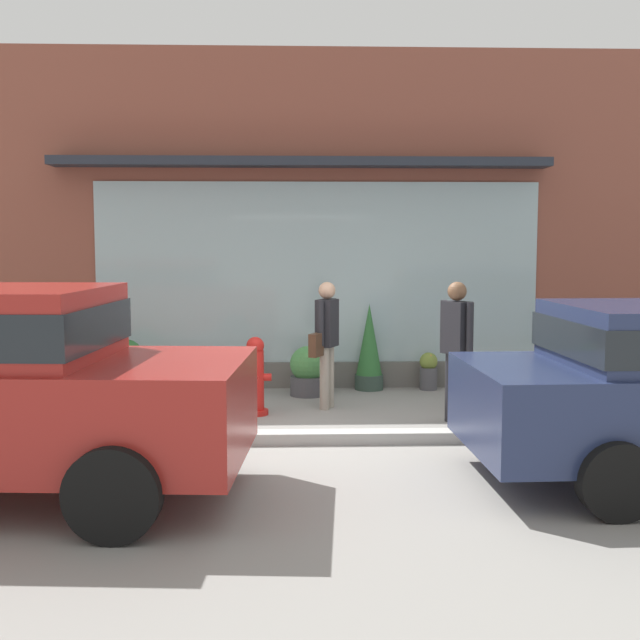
{
  "coord_description": "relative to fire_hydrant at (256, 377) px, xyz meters",
  "views": [
    {
      "loc": [
        -0.14,
        -8.2,
        2.06
      ],
      "look_at": [
        0.19,
        1.2,
        1.14
      ],
      "focal_mm": 44.55,
      "sensor_mm": 36.0,
      "label": 1
    }
  ],
  "objects": [
    {
      "name": "fire_hydrant",
      "position": [
        0.0,
        0.0,
        0.0
      ],
      "size": [
        0.38,
        0.34,
        0.94
      ],
      "color": "red",
      "rests_on": "ground_plane"
    },
    {
      "name": "ground_plane",
      "position": [
        0.58,
        -1.18,
        -0.46
      ],
      "size": [
        60.0,
        60.0,
        0.0
      ],
      "primitive_type": "plane",
      "color": "gray"
    },
    {
      "name": "potted_plant_near_hydrant",
      "position": [
        0.65,
        1.18,
        -0.13
      ],
      "size": [
        0.48,
        0.48,
        0.67
      ],
      "color": "#4C4C51",
      "rests_on": "ground_plane"
    },
    {
      "name": "potted_plant_window_center",
      "position": [
        2.35,
        1.53,
        -0.19
      ],
      "size": [
        0.25,
        0.25,
        0.53
      ],
      "color": "#4C4C51",
      "rests_on": "ground_plane"
    },
    {
      "name": "pedestrian_passerby",
      "position": [
        2.3,
        -0.51,
        0.49
      ],
      "size": [
        0.34,
        0.43,
        1.62
      ],
      "rotation": [
        0.0,
        0.0,
        2.15
      ],
      "color": "#232328",
      "rests_on": "ground_plane"
    },
    {
      "name": "potted_plant_corner_tall",
      "position": [
        -2.75,
        1.51,
        -0.13
      ],
      "size": [
        0.48,
        0.48,
        0.64
      ],
      "color": "#4C4C51",
      "rests_on": "ground_plane"
    },
    {
      "name": "curb_strip",
      "position": [
        0.58,
        -1.38,
        -0.4
      ],
      "size": [
        14.0,
        0.24,
        0.12
      ],
      "primitive_type": "cube",
      "color": "#B2B2AD",
      "rests_on": "ground_plane"
    },
    {
      "name": "storefront",
      "position": [
        0.58,
        2.01,
        1.87
      ],
      "size": [
        14.0,
        0.81,
        4.75
      ],
      "color": "brown",
      "rests_on": "ground_plane"
    },
    {
      "name": "pedestrian_with_handbag",
      "position": [
        0.86,
        0.31,
        0.45
      ],
      "size": [
        0.39,
        0.6,
        1.57
      ],
      "rotation": [
        0.0,
        0.0,
        4.27
      ],
      "color": "#9E9384",
      "rests_on": "ground_plane"
    },
    {
      "name": "potted_plant_window_left",
      "position": [
        4.45,
        1.54,
        -0.0
      ],
      "size": [
        0.36,
        0.36,
        0.96
      ],
      "color": "#9E6042",
      "rests_on": "ground_plane"
    },
    {
      "name": "potted_plant_window_right",
      "position": [
        1.51,
        1.58,
        0.13
      ],
      "size": [
        0.4,
        0.4,
        1.21
      ],
      "color": "#33473D",
      "rests_on": "ground_plane"
    },
    {
      "name": "potted_plant_trailing_edge",
      "position": [
        -1.79,
        1.16,
        -0.02
      ],
      "size": [
        0.49,
        0.49,
        0.78
      ],
      "color": "#9E6042",
      "rests_on": "ground_plane"
    }
  ]
}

